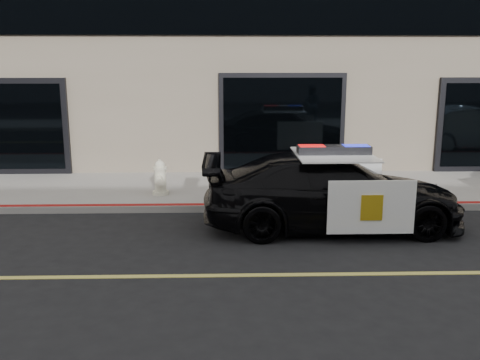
{
  "coord_description": "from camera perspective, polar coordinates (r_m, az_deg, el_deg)",
  "views": [
    {
      "loc": [
        -2.56,
        -7.62,
        3.21
      ],
      "look_at": [
        -2.28,
        2.2,
        1.0
      ],
      "focal_mm": 40.0,
      "sensor_mm": 36.0,
      "label": 1
    }
  ],
  "objects": [
    {
      "name": "ground",
      "position": [
        8.66,
        15.94,
        -9.61
      ],
      "size": [
        120.0,
        120.0,
        0.0
      ],
      "primitive_type": "plane",
      "color": "black",
      "rests_on": "ground"
    },
    {
      "name": "police_car",
      "position": [
        10.46,
        9.82,
        -1.21
      ],
      "size": [
        2.28,
        4.99,
        1.63
      ],
      "color": "black",
      "rests_on": "ground"
    },
    {
      "name": "fire_hydrant",
      "position": [
        12.5,
        -8.51,
        0.19
      ],
      "size": [
        0.37,
        0.52,
        0.83
      ],
      "color": "#EAE9C8",
      "rests_on": "sidewalk_n"
    },
    {
      "name": "sidewalk_n",
      "position": [
        13.49,
        9.37,
        -0.93
      ],
      "size": [
        60.0,
        3.5,
        0.15
      ],
      "primitive_type": "cube",
      "color": "gray",
      "rests_on": "ground"
    }
  ]
}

